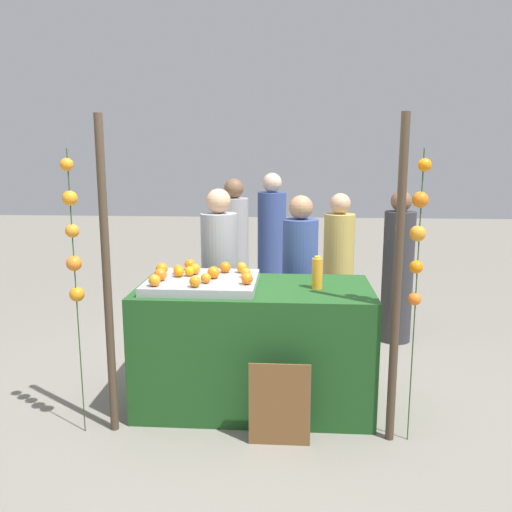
# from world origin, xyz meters

# --- Properties ---
(ground_plane) EXTENTS (24.00, 24.00, 0.00)m
(ground_plane) POSITION_xyz_m (0.00, 0.00, 0.00)
(ground_plane) COLOR gray
(stall_counter) EXTENTS (1.73, 0.87, 0.92)m
(stall_counter) POSITION_xyz_m (0.00, 0.00, 0.46)
(stall_counter) COLOR #1E4C1E
(stall_counter) RESTS_ON ground_plane
(orange_tray) EXTENTS (0.80, 0.70, 0.06)m
(orange_tray) POSITION_xyz_m (-0.39, -0.02, 0.95)
(orange_tray) COLOR #9EA0A5
(orange_tray) RESTS_ON stall_counter
(orange_0) EXTENTS (0.08, 0.08, 0.08)m
(orange_0) POSITION_xyz_m (-0.47, 0.11, 1.02)
(orange_0) COLOR orange
(orange_0) RESTS_ON orange_tray
(orange_1) EXTENTS (0.08, 0.08, 0.08)m
(orange_1) POSITION_xyz_m (-0.04, -0.18, 1.02)
(orange_1) COLOR orange
(orange_1) RESTS_ON orange_tray
(orange_2) EXTENTS (0.09, 0.09, 0.09)m
(orange_2) POSITION_xyz_m (-0.30, -0.02, 1.03)
(orange_2) COLOR orange
(orange_2) RESTS_ON orange_tray
(orange_3) EXTENTS (0.08, 0.08, 0.08)m
(orange_3) POSITION_xyz_m (-0.39, -0.29, 1.02)
(orange_3) COLOR orange
(orange_3) RESTS_ON orange_tray
(orange_4) EXTENTS (0.09, 0.09, 0.09)m
(orange_4) POSITION_xyz_m (-0.71, 0.08, 1.03)
(orange_4) COLOR orange
(orange_4) RESTS_ON orange_tray
(orange_5) EXTENTS (0.09, 0.09, 0.09)m
(orange_5) POSITION_xyz_m (-0.24, 0.18, 1.03)
(orange_5) COLOR orange
(orange_5) RESTS_ON orange_tray
(orange_6) EXTENTS (0.08, 0.08, 0.08)m
(orange_6) POSITION_xyz_m (-0.57, 0.01, 1.02)
(orange_6) COLOR orange
(orange_6) RESTS_ON orange_tray
(orange_7) EXTENTS (0.07, 0.07, 0.07)m
(orange_7) POSITION_xyz_m (-0.49, 0.04, 1.02)
(orange_7) COLOR orange
(orange_7) RESTS_ON orange_tray
(orange_8) EXTENTS (0.07, 0.07, 0.07)m
(orange_8) POSITION_xyz_m (-0.34, -0.17, 1.02)
(orange_8) COLOR orange
(orange_8) RESTS_ON orange_tray
(orange_9) EXTENTS (0.08, 0.08, 0.08)m
(orange_9) POSITION_xyz_m (-0.53, 0.27, 1.02)
(orange_9) COLOR orange
(orange_9) RESTS_ON orange_tray
(orange_10) EXTENTS (0.08, 0.08, 0.08)m
(orange_10) POSITION_xyz_m (-0.11, 0.18, 1.02)
(orange_10) COLOR orange
(orange_10) RESTS_ON orange_tray
(orange_11) EXTENTS (0.08, 0.08, 0.08)m
(orange_11) POSITION_xyz_m (-0.68, -0.28, 1.02)
(orange_11) COLOR orange
(orange_11) RESTS_ON orange_tray
(orange_12) EXTENTS (0.07, 0.07, 0.07)m
(orange_12) POSITION_xyz_m (-0.07, 0.03, 1.02)
(orange_12) COLOR orange
(orange_12) RESTS_ON orange_tray
(orange_13) EXTENTS (0.09, 0.09, 0.09)m
(orange_13) POSITION_xyz_m (-0.68, -0.12, 1.03)
(orange_13) COLOR orange
(orange_13) RESTS_ON orange_tray
(orange_14) EXTENTS (0.07, 0.07, 0.07)m
(orange_14) POSITION_xyz_m (-0.59, 0.10, 1.02)
(orange_14) COLOR orange
(orange_14) RESTS_ON orange_tray
(juice_bottle) EXTENTS (0.08, 0.08, 0.24)m
(juice_bottle) POSITION_xyz_m (0.46, -0.03, 1.04)
(juice_bottle) COLOR orange
(juice_bottle) RESTS_ON stall_counter
(chalkboard_sign) EXTENTS (0.40, 0.03, 0.58)m
(chalkboard_sign) POSITION_xyz_m (0.21, -0.59, 0.28)
(chalkboard_sign) COLOR brown
(chalkboard_sign) RESTS_ON ground_plane
(vendor_left) EXTENTS (0.32, 0.32, 1.59)m
(vendor_left) POSITION_xyz_m (-0.37, 0.76, 0.74)
(vendor_left) COLOR #99999E
(vendor_left) RESTS_ON ground_plane
(vendor_right) EXTENTS (0.31, 0.31, 1.54)m
(vendor_right) POSITION_xyz_m (0.34, 0.76, 0.72)
(vendor_right) COLOR #384C8C
(vendor_right) RESTS_ON ground_plane
(crowd_person_0) EXTENTS (0.30, 0.30, 1.51)m
(crowd_person_0) POSITION_xyz_m (0.74, 1.41, 0.70)
(crowd_person_0) COLOR tan
(crowd_person_0) RESTS_ON ground_plane
(crowd_person_1) EXTENTS (0.31, 0.31, 1.53)m
(crowd_person_1) POSITION_xyz_m (1.34, 1.49, 0.71)
(crowd_person_1) COLOR #333338
(crowd_person_1) RESTS_ON ground_plane
(crowd_person_2) EXTENTS (0.33, 0.33, 1.67)m
(crowd_person_2) POSITION_xyz_m (0.03, 2.41, 0.78)
(crowd_person_2) COLOR #384C8C
(crowd_person_2) RESTS_ON ground_plane
(crowd_person_3) EXTENTS (0.32, 0.32, 1.62)m
(crowd_person_3) POSITION_xyz_m (-0.38, 2.08, 0.75)
(crowd_person_3) COLOR #99999E
(crowd_person_3) RESTS_ON ground_plane
(canopy_post_left) EXTENTS (0.06, 0.06, 2.14)m
(canopy_post_left) POSITION_xyz_m (-0.95, -0.48, 1.07)
(canopy_post_left) COLOR #473828
(canopy_post_left) RESTS_ON ground_plane
(canopy_post_right) EXTENTS (0.06, 0.06, 2.14)m
(canopy_post_right) POSITION_xyz_m (0.95, -0.48, 1.07)
(canopy_post_right) COLOR #473828
(canopy_post_right) RESTS_ON ground_plane
(garland_strand_left) EXTENTS (0.10, 0.11, 1.92)m
(garland_strand_left) POSITION_xyz_m (-1.14, -0.51, 1.34)
(garland_strand_left) COLOR #2D4C23
(garland_strand_left) RESTS_ON ground_plane
(garland_strand_right) EXTENTS (0.11, 0.11, 1.92)m
(garland_strand_right) POSITION_xyz_m (1.06, -0.48, 1.40)
(garland_strand_right) COLOR #2D4C23
(garland_strand_right) RESTS_ON ground_plane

